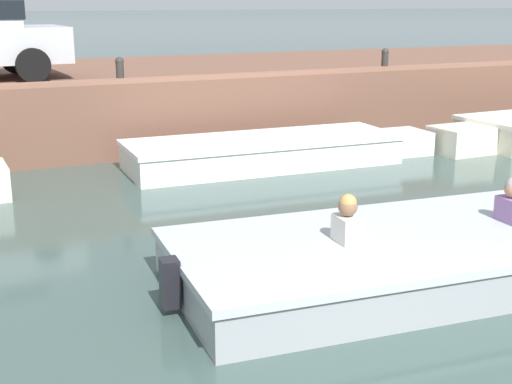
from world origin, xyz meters
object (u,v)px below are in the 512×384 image
motorboat_passing (463,248)px  mooring_bollard_mid (120,69)px  mooring_bollard_east (385,58)px  boat_moored_central_white (275,151)px

motorboat_passing → mooring_bollard_mid: bearing=104.7°
motorboat_passing → mooring_bollard_mid: mooring_bollard_mid is taller
motorboat_passing → mooring_bollard_east: size_ratio=15.48×
motorboat_passing → mooring_bollard_east: (3.76, 6.94, 1.36)m
boat_moored_central_white → mooring_bollard_mid: size_ratio=12.68×
boat_moored_central_white → motorboat_passing: 5.32m
mooring_bollard_mid → mooring_bollard_east: same height
boat_moored_central_white → mooring_bollard_mid: bearing=143.7°
boat_moored_central_white → mooring_bollard_east: bearing=26.2°
motorboat_passing → boat_moored_central_white: bearing=85.5°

